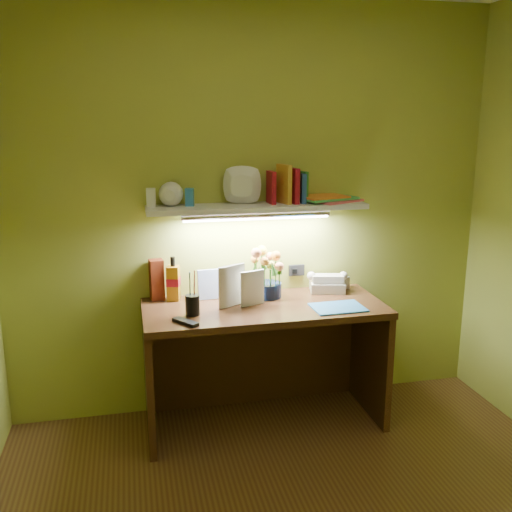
{
  "coord_description": "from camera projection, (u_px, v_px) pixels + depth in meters",
  "views": [
    {
      "loc": [
        -0.74,
        -1.87,
        1.8
      ],
      "look_at": [
        -0.02,
        1.35,
        1.01
      ],
      "focal_mm": 40.0,
      "sensor_mm": 36.0,
      "label": 1
    }
  ],
  "objects": [
    {
      "name": "flower_bouquet",
      "position": [
        267.0,
        272.0,
        3.44
      ],
      "size": [
        0.21,
        0.21,
        0.31
      ],
      "primitive_type": null,
      "rotation": [
        0.0,
        0.0,
        -0.06
      ],
      "color": "#0A1638",
      "rests_on": "desk"
    },
    {
      "name": "desk",
      "position": [
        264.0,
        365.0,
        3.4
      ],
      "size": [
        1.4,
        0.6,
        0.75
      ],
      "primitive_type": "cube",
      "color": "#311E0D",
      "rests_on": "ground"
    },
    {
      "name": "pen_cup",
      "position": [
        192.0,
        298.0,
        3.13
      ],
      "size": [
        0.08,
        0.08,
        0.19
      ],
      "primitive_type": "cylinder",
      "rotation": [
        0.0,
        0.0,
        0.07
      ],
      "color": "black",
      "rests_on": "desk"
    },
    {
      "name": "desk_clock",
      "position": [
        343.0,
        283.0,
        3.64
      ],
      "size": [
        0.08,
        0.05,
        0.08
      ],
      "primitive_type": "cube",
      "rotation": [
        0.0,
        0.0,
        0.14
      ],
      "color": "#BCBCC1",
      "rests_on": "desk"
    },
    {
      "name": "telephone",
      "position": [
        327.0,
        281.0,
        3.57
      ],
      "size": [
        0.24,
        0.2,
        0.13
      ],
      "primitive_type": null,
      "rotation": [
        0.0,
        0.0,
        -0.22
      ],
      "color": "beige",
      "rests_on": "desk"
    },
    {
      "name": "whisky_box",
      "position": [
        157.0,
        280.0,
        3.4
      ],
      "size": [
        0.09,
        0.09,
        0.24
      ],
      "primitive_type": "cube",
      "rotation": [
        0.0,
        0.0,
        0.14
      ],
      "color": "#621F0D",
      "rests_on": "desk"
    },
    {
      "name": "whisky_bottle",
      "position": [
        173.0,
        279.0,
        3.38
      ],
      "size": [
        0.09,
        0.09,
        0.27
      ],
      "primitive_type": null,
      "rotation": [
        0.0,
        0.0,
        -0.27
      ],
      "color": "#AE6F10",
      "rests_on": "desk"
    },
    {
      "name": "blue_folder",
      "position": [
        338.0,
        307.0,
        3.26
      ],
      "size": [
        0.3,
        0.22,
        0.01
      ],
      "primitive_type": "cube",
      "rotation": [
        0.0,
        0.0,
        0.03
      ],
      "color": "#3587D1",
      "rests_on": "desk"
    },
    {
      "name": "wall_shelf",
      "position": [
        256.0,
        201.0,
        3.35
      ],
      "size": [
        1.32,
        0.37,
        0.26
      ],
      "color": "white",
      "rests_on": "ground"
    },
    {
      "name": "desk_book_a",
      "position": [
        219.0,
        289.0,
        3.21
      ],
      "size": [
        0.18,
        0.1,
        0.25
      ],
      "primitive_type": "imported",
      "rotation": [
        0.0,
        0.0,
        0.43
      ],
      "color": "beige",
      "rests_on": "desk"
    },
    {
      "name": "art_card",
      "position": [
        213.0,
        284.0,
        3.43
      ],
      "size": [
        0.18,
        0.05,
        0.18
      ],
      "primitive_type": null,
      "rotation": [
        0.0,
        0.0,
        0.06
      ],
      "color": "white",
      "rests_on": "desk"
    },
    {
      "name": "tv_remote",
      "position": [
        185.0,
        322.0,
        3.01
      ],
      "size": [
        0.13,
        0.16,
        0.02
      ],
      "primitive_type": "cube",
      "rotation": [
        0.0,
        0.0,
        0.63
      ],
      "color": "black",
      "rests_on": "desk"
    },
    {
      "name": "desk_book_b",
      "position": [
        241.0,
        290.0,
        3.25
      ],
      "size": [
        0.15,
        0.06,
        0.21
      ],
      "primitive_type": "imported",
      "rotation": [
        0.0,
        0.0,
        0.29
      ],
      "color": "white",
      "rests_on": "desk"
    }
  ]
}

